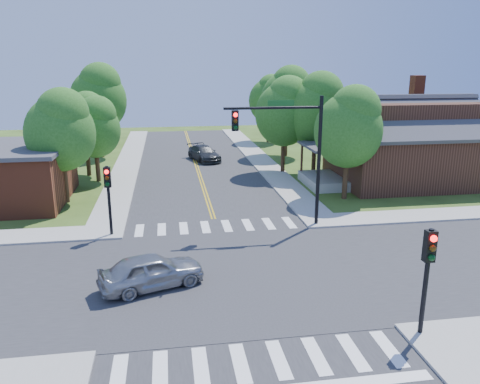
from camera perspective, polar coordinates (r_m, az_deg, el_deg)
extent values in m
plane|color=#314816|center=(20.51, -1.05, -10.08)|extent=(100.00, 100.00, 0.00)
cube|color=#2D2D30|center=(20.50, -1.05, -10.03)|extent=(10.00, 90.00, 0.04)
cube|color=#2D2D30|center=(20.50, -1.05, -10.02)|extent=(90.00, 10.00, 0.04)
cube|color=#2D2D30|center=(20.51, -1.05, -10.08)|extent=(10.20, 10.20, 0.06)
cube|color=#9E9B93|center=(45.05, 2.24, 4.18)|extent=(2.20, 40.00, 0.14)
cube|color=#9E9B93|center=(44.36, -13.44, 3.59)|extent=(2.20, 40.00, 0.14)
cube|color=white|center=(26.12, -12.16, -4.60)|extent=(0.45, 2.00, 0.01)
cube|color=white|center=(26.07, -9.52, -4.50)|extent=(0.45, 2.00, 0.01)
cube|color=white|center=(26.08, -6.88, -4.39)|extent=(0.45, 2.00, 0.01)
cube|color=white|center=(26.14, -4.24, -4.27)|extent=(0.45, 2.00, 0.01)
cube|color=white|center=(26.25, -1.63, -4.14)|extent=(0.45, 2.00, 0.01)
cube|color=white|center=(26.42, 0.96, -4.00)|extent=(0.45, 2.00, 0.01)
cube|color=white|center=(26.65, 3.51, -3.86)|extent=(0.45, 2.00, 0.01)
cube|color=white|center=(26.92, 6.01, -3.72)|extent=(0.45, 2.00, 0.01)
cube|color=white|center=(15.08, -14.59, -20.77)|extent=(0.45, 2.00, 0.01)
cube|color=white|center=(14.99, -9.71, -20.69)|extent=(0.45, 2.00, 0.01)
cube|color=white|center=(15.00, -4.82, -20.47)|extent=(0.45, 2.00, 0.01)
cube|color=white|center=(15.11, 0.02, -20.12)|extent=(0.45, 2.00, 0.01)
cube|color=white|center=(15.31, 4.74, -19.65)|extent=(0.45, 2.00, 0.01)
cube|color=white|center=(15.59, 9.28, -19.08)|extent=(0.45, 2.00, 0.01)
cube|color=white|center=(15.97, 13.59, -18.43)|extent=(0.45, 2.00, 0.01)
cube|color=white|center=(16.42, 17.66, -17.72)|extent=(0.45, 2.00, 0.01)
cube|color=gold|center=(45.51, -5.77, 4.20)|extent=(0.10, 37.50, 0.01)
cube|color=gold|center=(45.53, -5.52, 4.21)|extent=(0.10, 37.50, 0.01)
cube|color=white|center=(14.78, 13.84, -21.76)|extent=(4.60, 0.45, 0.09)
cylinder|color=black|center=(25.82, 9.58, 3.51)|extent=(0.20, 0.20, 7.20)
cylinder|color=black|center=(24.67, 4.06, 10.19)|extent=(5.20, 0.14, 0.14)
cube|color=#19591E|center=(24.70, 5.02, 10.76)|extent=(1.40, 0.04, 0.30)
cube|color=black|center=(24.37, -0.61, 8.69)|extent=(0.34, 0.28, 1.05)
sphere|color=#FF0C0C|center=(24.17, -0.55, 9.38)|extent=(0.22, 0.22, 0.22)
sphere|color=#3F2605|center=(24.20, -0.55, 8.63)|extent=(0.22, 0.22, 0.22)
sphere|color=#05330F|center=(24.24, -0.55, 7.88)|extent=(0.22, 0.22, 0.22)
cylinder|color=black|center=(16.62, 21.66, -10.38)|extent=(0.16, 0.16, 3.80)
cube|color=black|center=(16.12, 22.13, -6.12)|extent=(0.34, 0.28, 1.05)
sphere|color=#FF0C0C|center=(15.87, 22.55, -5.27)|extent=(0.22, 0.22, 0.22)
sphere|color=#3F2605|center=(15.98, 22.43, -6.35)|extent=(0.22, 0.22, 0.22)
sphere|color=#05330F|center=(16.10, 22.32, -7.41)|extent=(0.22, 0.22, 0.22)
cylinder|color=black|center=(25.11, -15.65, -1.19)|extent=(0.16, 0.16, 3.80)
cube|color=black|center=(24.78, -15.87, 1.75)|extent=(0.34, 0.28, 1.05)
sphere|color=#FF0C0C|center=(24.55, -15.97, 2.37)|extent=(0.22, 0.22, 0.22)
sphere|color=#3F2605|center=(24.62, -15.91, 1.64)|extent=(0.22, 0.22, 0.22)
sphere|color=#05330F|center=(24.69, -15.86, 0.92)|extent=(0.22, 0.22, 0.22)
cube|color=black|center=(37.68, 19.31, 4.10)|extent=(10.00, 8.00, 4.00)
cube|color=#9E9B93|center=(35.52, 10.07, 1.36)|extent=(2.60, 4.50, 0.70)
cylinder|color=black|center=(33.04, 9.47, 2.56)|extent=(0.18, 0.18, 2.50)
cylinder|color=black|center=(36.77, 7.53, 3.94)|extent=(0.18, 0.18, 2.50)
cube|color=#38383D|center=(34.99, 10.27, 5.49)|extent=(2.80, 4.80, 0.18)
cube|color=brown|center=(41.66, 20.32, 7.19)|extent=(0.90, 0.90, 7.11)
cylinder|color=#382314|center=(32.05, 12.71, 1.65)|extent=(0.34, 0.34, 2.82)
ellipsoid|color=#26591A|center=(31.46, 13.05, 7.31)|extent=(4.46, 4.24, 4.91)
sphere|color=#26591A|center=(31.24, 13.86, 9.68)|extent=(3.27, 3.27, 3.27)
cylinder|color=#382314|center=(38.59, 8.99, 4.35)|extent=(0.34, 0.34, 3.10)
ellipsoid|color=#26591A|center=(38.09, 9.22, 9.53)|extent=(4.90, 4.65, 5.39)
sphere|color=#26591A|center=(37.88, 9.85, 11.70)|extent=(3.59, 3.59, 3.59)
cylinder|color=#382314|center=(46.42, 5.62, 6.41)|extent=(0.34, 0.34, 3.25)
ellipsoid|color=#26591A|center=(45.99, 5.75, 10.94)|extent=(5.14, 4.88, 5.65)
sphere|color=#26591A|center=(45.78, 6.24, 12.84)|extent=(3.77, 3.77, 3.77)
cylinder|color=#382314|center=(54.71, 3.45, 7.61)|extent=(0.34, 0.34, 2.88)
ellipsoid|color=#26591A|center=(54.37, 3.50, 11.02)|extent=(4.54, 4.32, 5.00)
sphere|color=#26591A|center=(54.15, 3.89, 12.44)|extent=(3.33, 3.33, 3.33)
cylinder|color=#382314|center=(32.53, -20.51, 1.19)|extent=(0.34, 0.34, 2.77)
ellipsoid|color=#26591A|center=(31.95, -21.04, 6.65)|extent=(4.38, 4.16, 4.82)
sphere|color=#26591A|center=(31.55, -20.80, 8.99)|extent=(3.21, 3.21, 3.21)
cylinder|color=#382314|center=(39.90, -18.03, 3.72)|extent=(0.34, 0.34, 2.53)
ellipsoid|color=#26591A|center=(39.46, -18.38, 7.78)|extent=(3.99, 3.79, 4.39)
sphere|color=#26591A|center=(39.09, -18.13, 9.51)|extent=(2.93, 2.93, 2.93)
cylinder|color=#382314|center=(47.49, -16.53, 6.10)|extent=(0.34, 0.34, 3.34)
ellipsoid|color=#26591A|center=(47.07, -16.89, 10.65)|extent=(5.28, 5.02, 5.81)
sphere|color=#26591A|center=(46.74, -16.70, 12.59)|extent=(3.87, 3.87, 3.87)
cylinder|color=#382314|center=(56.14, -15.71, 7.11)|extent=(0.34, 0.34, 2.57)
ellipsoid|color=#26591A|center=(55.82, -15.93, 10.06)|extent=(4.06, 3.85, 4.46)
sphere|color=#26591A|center=(55.50, -15.74, 11.31)|extent=(2.98, 2.98, 2.98)
cylinder|color=#382314|center=(38.96, 5.25, 4.47)|extent=(0.34, 0.34, 2.97)
ellipsoid|color=#26591A|center=(38.47, 5.38, 9.39)|extent=(4.69, 4.45, 5.15)
sphere|color=#26591A|center=(38.23, 5.95, 11.45)|extent=(3.44, 3.44, 3.44)
cylinder|color=#382314|center=(37.69, -16.97, 3.09)|extent=(0.34, 0.34, 2.45)
ellipsoid|color=#26591A|center=(37.23, -17.31, 7.26)|extent=(3.87, 3.67, 4.25)
sphere|color=#26591A|center=(36.86, -17.03, 9.02)|extent=(2.83, 2.83, 2.83)
imported|color=#9C9EA2|center=(19.44, -10.74, -9.53)|extent=(4.27, 5.24, 1.43)
imported|color=#2C2F31|center=(43.92, -4.41, 4.68)|extent=(4.61, 5.83, 1.38)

